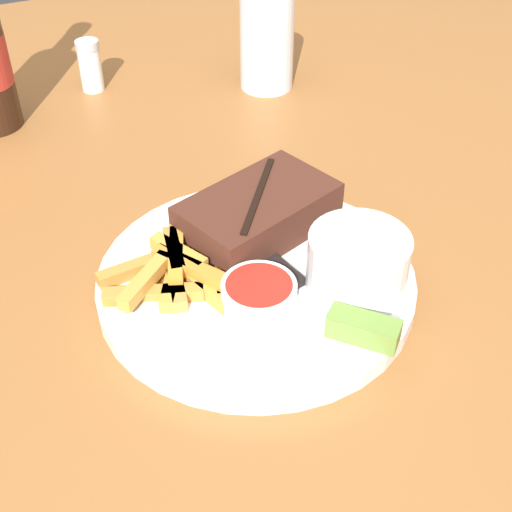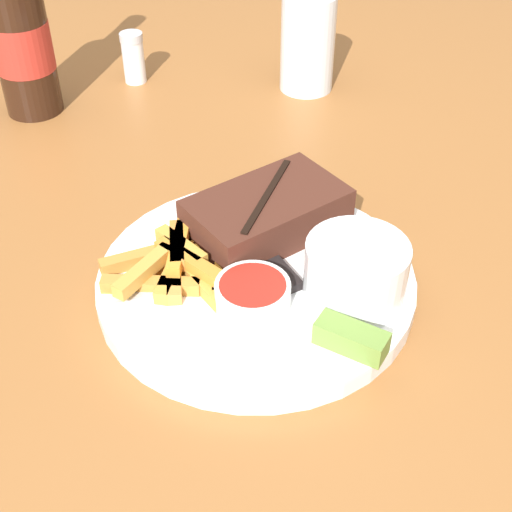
% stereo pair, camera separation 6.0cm
% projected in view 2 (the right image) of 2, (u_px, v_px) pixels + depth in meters
% --- Properties ---
extents(dining_table, '(1.59, 1.58, 0.77)m').
position_uv_depth(dining_table, '(256.00, 335.00, 0.66)').
color(dining_table, '#935B2D').
rests_on(dining_table, ground_plane).
extents(dinner_plate, '(0.27, 0.27, 0.02)m').
position_uv_depth(dinner_plate, '(256.00, 282.00, 0.62)').
color(dinner_plate, white).
rests_on(dinner_plate, dining_table).
extents(steak_portion, '(0.16, 0.12, 0.04)m').
position_uv_depth(steak_portion, '(267.00, 214.00, 0.64)').
color(steak_portion, '#472319').
rests_on(steak_portion, dinner_plate).
extents(fries_pile, '(0.14, 0.11, 0.02)m').
position_uv_depth(fries_pile, '(180.00, 262.00, 0.61)').
color(fries_pile, gold).
rests_on(fries_pile, dinner_plate).
extents(coleslaw_cup, '(0.08, 0.08, 0.05)m').
position_uv_depth(coleslaw_cup, '(356.00, 269.00, 0.57)').
color(coleslaw_cup, white).
rests_on(coleslaw_cup, dinner_plate).
extents(dipping_sauce_cup, '(0.06, 0.06, 0.02)m').
position_uv_depth(dipping_sauce_cup, '(253.00, 294.00, 0.57)').
color(dipping_sauce_cup, silver).
rests_on(dipping_sauce_cup, dinner_plate).
extents(pickle_spear, '(0.05, 0.06, 0.02)m').
position_uv_depth(pickle_spear, '(351.00, 338.00, 0.54)').
color(pickle_spear, olive).
rests_on(pickle_spear, dinner_plate).
extents(fork_utensil, '(0.13, 0.01, 0.00)m').
position_uv_depth(fork_utensil, '(174.00, 288.00, 0.59)').
color(fork_utensil, '#B7B7BC').
rests_on(fork_utensil, dinner_plate).
extents(knife_utensil, '(0.05, 0.16, 0.01)m').
position_uv_depth(knife_utensil, '(257.00, 247.00, 0.63)').
color(knife_utensil, '#B7B7BC').
rests_on(knife_utensil, dinner_plate).
extents(beer_bottle, '(0.07, 0.07, 0.24)m').
position_uv_depth(beer_bottle, '(22.00, 43.00, 0.82)').
color(beer_bottle, black).
rests_on(beer_bottle, dining_table).
extents(drinking_glass, '(0.07, 0.07, 0.12)m').
position_uv_depth(drinking_glass, '(308.00, 43.00, 0.88)').
color(drinking_glass, silver).
rests_on(drinking_glass, dining_table).
extents(salt_shaker, '(0.03, 0.03, 0.07)m').
position_uv_depth(salt_shaker, '(133.00, 57.00, 0.91)').
color(salt_shaker, white).
rests_on(salt_shaker, dining_table).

